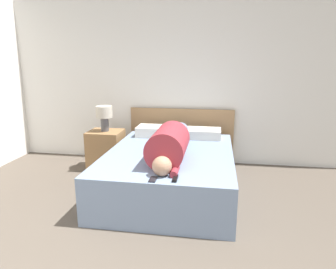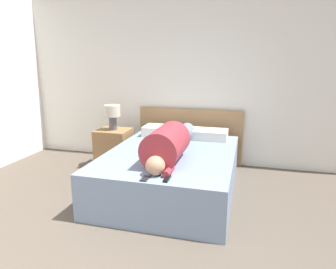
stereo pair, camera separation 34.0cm
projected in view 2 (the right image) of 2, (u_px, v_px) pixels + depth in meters
wall_back at (181, 79)px, 4.58m from camera, size 6.23×0.06×2.60m
bed at (171, 171)px, 3.66m from camera, size 1.49×1.97×0.50m
headboard at (190, 136)px, 4.69m from camera, size 1.61×0.04×0.85m
nightstand at (114, 148)px, 4.51m from camera, size 0.48×0.42×0.57m
table_lamp at (112, 114)px, 4.38m from camera, size 0.23×0.23×0.37m
person_lying at (170, 143)px, 3.34m from camera, size 0.39×1.61×0.39m
pillow_near_headboard at (163, 131)px, 4.36m from camera, size 0.54×0.35×0.14m
pillow_second at (209, 134)px, 4.19m from camera, size 0.52×0.35×0.13m
tv_remote at (167, 179)px, 2.75m from camera, size 0.04×0.15×0.02m
cell_phone at (145, 179)px, 2.77m from camera, size 0.06×0.13×0.01m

